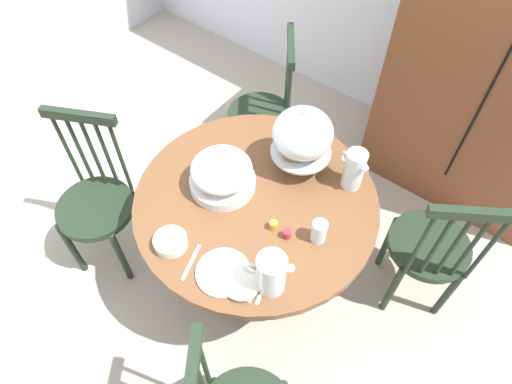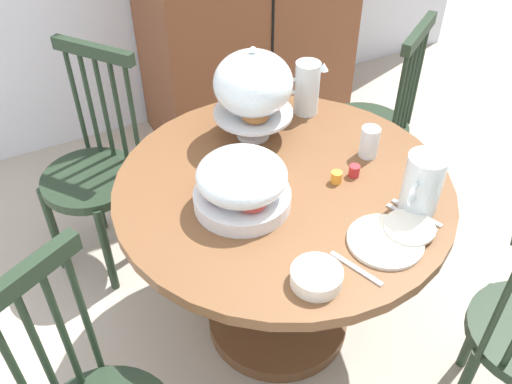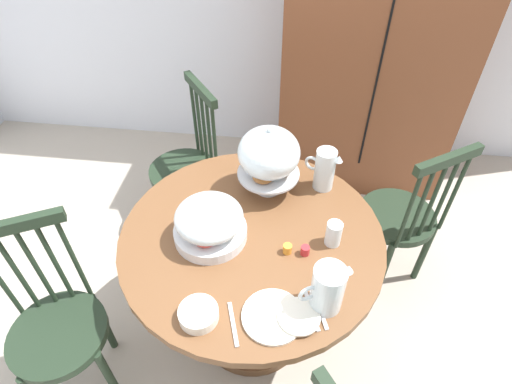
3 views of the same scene
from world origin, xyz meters
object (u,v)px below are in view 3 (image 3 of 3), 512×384
(dining_table, at_px, (252,268))
(china_plate_small, at_px, (299,316))
(windsor_chair_by_cabinet, at_px, (58,329))
(china_plate_large, at_px, (273,316))
(windsor_chair_far_side, at_px, (400,219))
(wooden_armoire, at_px, (376,44))
(cereal_bowl, at_px, (199,314))
(windsor_chair_near_window, at_px, (187,170))
(pastry_stand_with_dome, at_px, (269,155))
(drinking_glass, at_px, (334,234))
(milk_pitcher, at_px, (327,290))
(fruit_platter_covered, at_px, (209,222))
(orange_juice_pitcher, at_px, (324,171))

(dining_table, distance_m, china_plate_small, 0.49)
(windsor_chair_by_cabinet, relative_size, china_plate_large, 4.43)
(windsor_chair_far_side, distance_m, china_plate_small, 1.01)
(wooden_armoire, relative_size, cereal_bowl, 14.00)
(dining_table, bearing_deg, windsor_chair_near_window, 124.44)
(windsor_chair_by_cabinet, distance_m, pastry_stand_with_dome, 1.15)
(dining_table, relative_size, windsor_chair_near_window, 1.13)
(pastry_stand_with_dome, bearing_deg, windsor_chair_near_window, 141.29)
(wooden_armoire, distance_m, drinking_glass, 1.43)
(windsor_chair_by_cabinet, bearing_deg, windsor_chair_near_window, 74.99)
(china_plate_large, bearing_deg, drinking_glass, 60.19)
(wooden_armoire, distance_m, milk_pitcher, 1.71)
(dining_table, relative_size, windsor_chair_by_cabinet, 1.13)
(china_plate_large, bearing_deg, windsor_chair_by_cabinet, 179.71)
(dining_table, xyz_separation_m, milk_pitcher, (0.30, -0.30, 0.32))
(china_plate_large, xyz_separation_m, drinking_glass, (0.21, 0.37, 0.05))
(china_plate_small, relative_size, cereal_bowl, 1.07)
(dining_table, distance_m, fruit_platter_covered, 0.36)
(milk_pitcher, bearing_deg, fruit_platter_covered, 150.49)
(orange_juice_pitcher, bearing_deg, windsor_chair_near_window, 154.39)
(windsor_chair_by_cabinet, relative_size, pastry_stand_with_dome, 2.83)
(milk_pitcher, height_order, china_plate_large, milk_pitcher)
(fruit_platter_covered, bearing_deg, windsor_chair_near_window, 113.23)
(fruit_platter_covered, distance_m, china_plate_small, 0.51)
(windsor_chair_by_cabinet, relative_size, milk_pitcher, 5.05)
(milk_pitcher, bearing_deg, china_plate_small, -141.62)
(fruit_platter_covered, bearing_deg, cereal_bowl, -84.98)
(milk_pitcher, distance_m, cereal_bowl, 0.45)
(fruit_platter_covered, bearing_deg, dining_table, 11.32)
(windsor_chair_far_side, bearing_deg, dining_table, -148.63)
(dining_table, xyz_separation_m, drinking_glass, (0.33, -0.01, 0.29))
(orange_juice_pitcher, xyz_separation_m, drinking_glass, (0.04, -0.34, -0.04))
(windsor_chair_by_cabinet, height_order, china_plate_large, windsor_chair_by_cabinet)
(wooden_armoire, height_order, windsor_chair_near_window, wooden_armoire)
(fruit_platter_covered, xyz_separation_m, orange_juice_pitcher, (0.46, 0.37, 0.01))
(windsor_chair_near_window, relative_size, drinking_glass, 8.86)
(windsor_chair_by_cabinet, distance_m, china_plate_large, 0.94)
(cereal_bowl, bearing_deg, milk_pitcher, 13.78)
(dining_table, bearing_deg, windsor_chair_far_side, 31.37)
(orange_juice_pitcher, height_order, milk_pitcher, orange_juice_pitcher)
(windsor_chair_near_window, bearing_deg, drinking_glass, -41.08)
(milk_pitcher, xyz_separation_m, cereal_bowl, (-0.43, -0.11, -0.07))
(windsor_chair_far_side, distance_m, drinking_glass, 0.69)
(wooden_armoire, distance_m, windsor_chair_by_cabinet, 2.27)
(windsor_chair_near_window, xyz_separation_m, windsor_chair_by_cabinet, (-0.29, -1.07, 0.00))
(china_plate_large, bearing_deg, dining_table, 108.19)
(windsor_chair_near_window, bearing_deg, windsor_chair_by_cabinet, -105.01)
(dining_table, height_order, china_plate_small, china_plate_small)
(milk_pitcher, xyz_separation_m, china_plate_small, (-0.09, -0.07, -0.07))
(fruit_platter_covered, bearing_deg, orange_juice_pitcher, 38.77)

